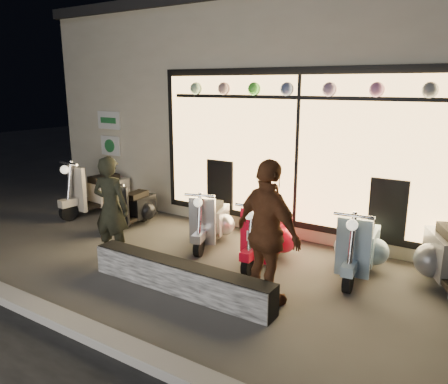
# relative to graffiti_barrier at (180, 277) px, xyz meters

# --- Properties ---
(ground) EXTENTS (40.00, 40.00, 0.00)m
(ground) POSITION_rel_graffiti_barrier_xyz_m (-0.35, 0.65, -0.20)
(ground) COLOR #383533
(ground) RESTS_ON ground
(kerb) EXTENTS (40.00, 0.25, 0.12)m
(kerb) POSITION_rel_graffiti_barrier_xyz_m (-0.35, -1.35, -0.14)
(kerb) COLOR slate
(kerb) RESTS_ON ground
(shop_building) EXTENTS (10.20, 6.23, 4.20)m
(shop_building) POSITION_rel_graffiti_barrier_xyz_m (-0.35, 5.63, 1.90)
(shop_building) COLOR beige
(shop_building) RESTS_ON ground
(graffiti_barrier) EXTENTS (2.69, 0.28, 0.40)m
(graffiti_barrier) POSITION_rel_graffiti_barrier_xyz_m (0.00, 0.00, 0.00)
(graffiti_barrier) COLOR black
(graffiti_barrier) RESTS_ON ground
(scooter_silver) EXTENTS (0.68, 1.32, 0.94)m
(scooter_silver) POSITION_rel_graffiti_barrier_xyz_m (-0.70, 1.75, 0.18)
(scooter_silver) COLOR black
(scooter_silver) RESTS_ON ground
(scooter_red) EXTENTS (0.48, 1.35, 0.97)m
(scooter_red) POSITION_rel_graffiti_barrier_xyz_m (0.46, 1.60, 0.19)
(scooter_red) COLOR black
(scooter_red) RESTS_ON ground
(scooter_black) EXTENTS (0.49, 1.25, 0.89)m
(scooter_black) POSITION_rel_graffiti_barrier_xyz_m (-2.44, 1.74, 0.16)
(scooter_black) COLOR black
(scooter_black) RESTS_ON ground
(scooter_cream) EXTENTS (0.60, 1.55, 1.10)m
(scooter_cream) POSITION_rel_graffiti_barrier_xyz_m (-3.62, 2.00, 0.24)
(scooter_cream) COLOR black
(scooter_cream) RESTS_ON ground
(scooter_blue) EXTENTS (0.53, 1.39, 0.99)m
(scooter_blue) POSITION_rel_graffiti_barrier_xyz_m (1.76, 1.86, 0.20)
(scooter_blue) COLOR black
(scooter_blue) RESTS_ON ground
(man) EXTENTS (0.64, 0.49, 1.59)m
(man) POSITION_rel_graffiti_barrier_xyz_m (-1.58, 0.35, 0.59)
(man) COLOR black
(man) RESTS_ON ground
(woman) EXTENTS (1.13, 0.80, 1.78)m
(woman) POSITION_rel_graffiti_barrier_xyz_m (1.07, 0.35, 0.69)
(woman) COLOR brown
(woman) RESTS_ON ground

